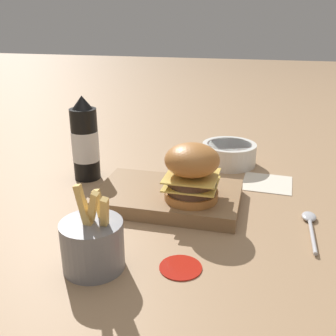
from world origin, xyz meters
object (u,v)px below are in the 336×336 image
object	(u,v)px
ketchup_bottle	(85,142)
spoon	(310,222)
burger	(192,172)
side_bowl	(229,153)
serving_board	(168,197)
fries_basket	(93,244)

from	to	relation	value
ketchup_bottle	spoon	distance (m)	0.53
burger	ketchup_bottle	bearing A→B (deg)	157.56
ketchup_bottle	side_bowl	distance (m)	0.37
burger	ketchup_bottle	world-z (taller)	ketchup_bottle
ketchup_bottle	serving_board	bearing A→B (deg)	-21.12
burger	fries_basket	bearing A→B (deg)	-117.29
side_bowl	ketchup_bottle	bearing A→B (deg)	-151.26
spoon	serving_board	bearing A→B (deg)	84.67
serving_board	fries_basket	size ratio (longest dim) A/B	2.10
serving_board	burger	bearing A→B (deg)	-27.55
serving_board	fries_basket	xyz separation A→B (m)	(-0.06, -0.25, 0.03)
side_bowl	spoon	world-z (taller)	side_bowl
serving_board	burger	xyz separation A→B (m)	(0.05, -0.03, 0.07)
serving_board	spoon	bearing A→B (deg)	-5.42
serving_board	fries_basket	bearing A→B (deg)	-103.23
fries_basket	spoon	bearing A→B (deg)	32.84
serving_board	side_bowl	size ratio (longest dim) A/B	2.11
ketchup_bottle	fries_basket	size ratio (longest dim) A/B	1.42
ketchup_bottle	fries_basket	xyz separation A→B (m)	(0.17, -0.33, -0.05)
burger	ketchup_bottle	xyz separation A→B (m)	(-0.28, 0.11, 0.00)
serving_board	burger	distance (m)	0.10
serving_board	ketchup_bottle	xyz separation A→B (m)	(-0.22, 0.09, 0.08)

